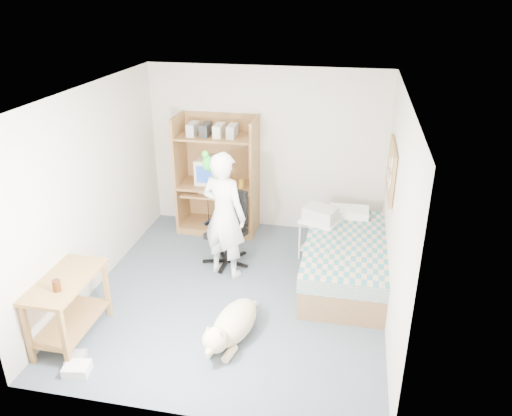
# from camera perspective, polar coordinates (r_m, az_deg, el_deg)

# --- Properties ---
(floor) EXTENTS (4.00, 4.00, 0.00)m
(floor) POSITION_cam_1_polar(r_m,az_deg,el_deg) (6.37, -2.17, -9.63)
(floor) COLOR #424C59
(floor) RESTS_ON ground
(wall_back) EXTENTS (3.60, 0.02, 2.50)m
(wall_back) POSITION_cam_1_polar(r_m,az_deg,el_deg) (7.61, 1.19, 6.62)
(wall_back) COLOR beige
(wall_back) RESTS_ON floor
(wall_right) EXTENTS (0.02, 4.00, 2.50)m
(wall_right) POSITION_cam_1_polar(r_m,az_deg,el_deg) (5.65, 15.67, -0.73)
(wall_right) COLOR beige
(wall_right) RESTS_ON floor
(wall_left) EXTENTS (0.02, 4.00, 2.50)m
(wall_left) POSITION_cam_1_polar(r_m,az_deg,el_deg) (6.42, -18.20, 1.96)
(wall_left) COLOR beige
(wall_left) RESTS_ON floor
(ceiling) EXTENTS (3.60, 4.00, 0.02)m
(ceiling) POSITION_cam_1_polar(r_m,az_deg,el_deg) (5.40, -2.59, 12.99)
(ceiling) COLOR white
(ceiling) RESTS_ON wall_back
(computer_hutch) EXTENTS (1.20, 0.63, 1.80)m
(computer_hutch) POSITION_cam_1_polar(r_m,az_deg,el_deg) (7.66, -4.36, 3.27)
(computer_hutch) COLOR brown
(computer_hutch) RESTS_ON floor
(bed) EXTENTS (1.02, 2.02, 0.66)m
(bed) POSITION_cam_1_polar(r_m,az_deg,el_deg) (6.61, 10.14, -5.74)
(bed) COLOR brown
(bed) RESTS_ON floor
(side_desk) EXTENTS (0.50, 1.00, 0.75)m
(side_desk) POSITION_cam_1_polar(r_m,az_deg,el_deg) (5.73, -20.68, -9.78)
(side_desk) COLOR brown
(side_desk) RESTS_ON floor
(corkboard) EXTENTS (0.04, 0.94, 0.66)m
(corkboard) POSITION_cam_1_polar(r_m,az_deg,el_deg) (6.41, 15.21, 4.24)
(corkboard) COLOR olive
(corkboard) RESTS_ON wall_right
(office_chair) EXTENTS (0.58, 0.59, 1.02)m
(office_chair) POSITION_cam_1_polar(r_m,az_deg,el_deg) (6.87, -3.17, -3.43)
(office_chair) COLOR black
(office_chair) RESTS_ON floor
(person) EXTENTS (0.72, 0.59, 1.70)m
(person) POSITION_cam_1_polar(r_m,az_deg,el_deg) (6.39, -3.66, -0.85)
(person) COLOR white
(person) RESTS_ON floor
(parrot) EXTENTS (0.12, 0.21, 0.34)m
(parrot) POSITION_cam_1_polar(r_m,az_deg,el_deg) (6.19, -5.62, 5.28)
(parrot) COLOR #148E17
(parrot) RESTS_ON person
(dog) EXTENTS (0.54, 1.17, 0.44)m
(dog) POSITION_cam_1_polar(r_m,az_deg,el_deg) (5.53, -2.76, -13.19)
(dog) COLOR #CBB288
(dog) RESTS_ON floor
(printer_cart) EXTENTS (0.60, 0.54, 0.59)m
(printer_cart) POSITION_cam_1_polar(r_m,az_deg,el_deg) (6.99, 7.25, -2.80)
(printer_cart) COLOR silver
(printer_cart) RESTS_ON floor
(printer) EXTENTS (0.50, 0.44, 0.18)m
(printer) POSITION_cam_1_polar(r_m,az_deg,el_deg) (6.87, 7.38, -0.64)
(printer) COLOR #B8B8B3
(printer) RESTS_ON printer_cart
(crt_monitor) EXTENTS (0.44, 0.46, 0.39)m
(crt_monitor) POSITION_cam_1_polar(r_m,az_deg,el_deg) (7.65, -5.27, 4.35)
(crt_monitor) COLOR beige
(crt_monitor) RESTS_ON computer_hutch
(keyboard) EXTENTS (0.46, 0.18, 0.03)m
(keyboard) POSITION_cam_1_polar(r_m,az_deg,el_deg) (7.58, -4.75, 1.80)
(keyboard) COLOR beige
(keyboard) RESTS_ON computer_hutch
(pencil_cup) EXTENTS (0.08, 0.08, 0.12)m
(pencil_cup) POSITION_cam_1_polar(r_m,az_deg,el_deg) (7.49, -1.67, 2.83)
(pencil_cup) COLOR gold
(pencil_cup) RESTS_ON computer_hutch
(drink_glass) EXTENTS (0.08, 0.08, 0.12)m
(drink_glass) POSITION_cam_1_polar(r_m,az_deg,el_deg) (5.40, -21.83, -8.23)
(drink_glass) COLOR #3E1C0A
(drink_glass) RESTS_ON side_desk
(floor_box_a) EXTENTS (0.28, 0.24, 0.10)m
(floor_box_a) POSITION_cam_1_polar(r_m,az_deg,el_deg) (5.51, -19.78, -16.93)
(floor_box_a) COLOR white
(floor_box_a) RESTS_ON floor
(floor_box_b) EXTENTS (0.23, 0.26, 0.08)m
(floor_box_b) POSITION_cam_1_polar(r_m,az_deg,el_deg) (5.65, -19.90, -15.91)
(floor_box_b) COLOR #A8A9A4
(floor_box_b) RESTS_ON floor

